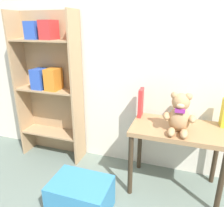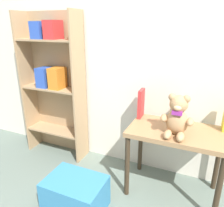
# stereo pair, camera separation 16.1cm
# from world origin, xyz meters

# --- Properties ---
(wall_back) EXTENTS (4.80, 0.06, 2.50)m
(wall_back) POSITION_xyz_m (0.00, 1.39, 1.25)
(wall_back) COLOR silver
(wall_back) RESTS_ON ground_plane
(bookshelf_side) EXTENTS (0.65, 0.23, 1.45)m
(bookshelf_side) POSITION_xyz_m (-0.99, 1.26, 0.81)
(bookshelf_side) COLOR tan
(bookshelf_side) RESTS_ON ground_plane
(display_table) EXTENTS (0.72, 0.43, 0.57)m
(display_table) POSITION_xyz_m (0.26, 1.10, 0.48)
(display_table) COLOR #9E754C
(display_table) RESTS_ON ground_plane
(teddy_bear) EXTENTS (0.23, 0.21, 0.30)m
(teddy_bear) POSITION_xyz_m (0.26, 1.02, 0.71)
(teddy_bear) COLOR tan
(teddy_bear) RESTS_ON display_table
(book_standing_red) EXTENTS (0.03, 0.13, 0.25)m
(book_standing_red) POSITION_xyz_m (-0.07, 1.23, 0.69)
(book_standing_red) COLOR red
(book_standing_red) RESTS_ON display_table
(book_standing_teal) EXTENTS (0.04, 0.13, 0.19)m
(book_standing_teal) POSITION_xyz_m (0.26, 1.23, 0.66)
(book_standing_teal) COLOR teal
(book_standing_teal) RESTS_ON display_table
(storage_bin) EXTENTS (0.44, 0.31, 0.26)m
(storage_bin) POSITION_xyz_m (-0.37, 0.62, 0.13)
(storage_bin) COLOR teal
(storage_bin) RESTS_ON ground_plane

